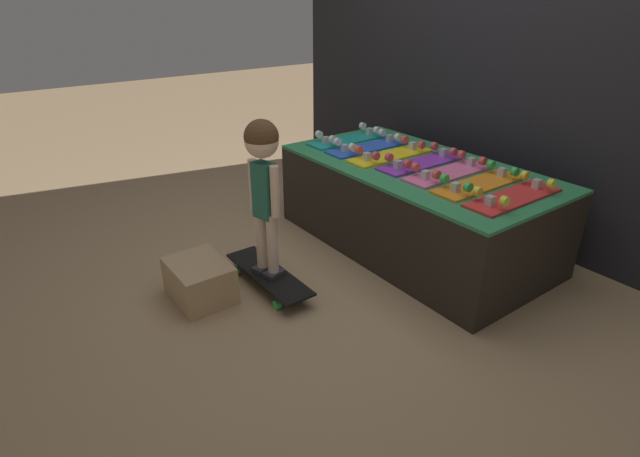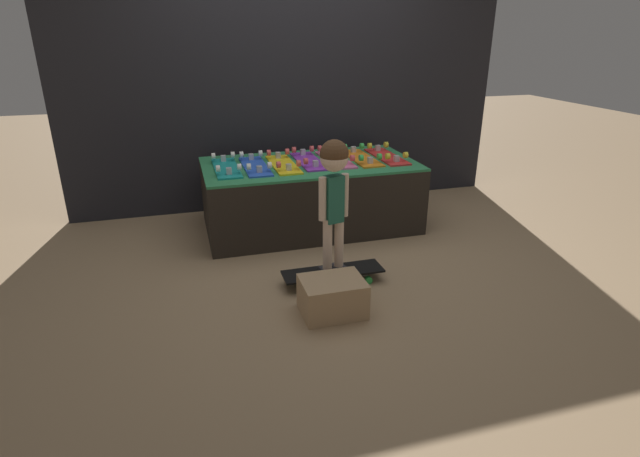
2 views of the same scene
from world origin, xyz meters
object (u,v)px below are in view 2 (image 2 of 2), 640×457
at_px(skateboard_teal_on_rack, 226,167).
at_px(child, 334,182).
at_px(skateboard_on_floor, 333,273).
at_px(skateboard_blue_on_rack, 255,165).
at_px(storage_box, 332,296).
at_px(skateboard_yellow_on_rack, 283,163).
at_px(skateboard_red_on_rack, 387,155).
at_px(skateboard_pink_on_rack, 335,158).
at_px(skateboard_orange_on_rack, 361,157).
at_px(skateboard_purple_on_rack, 309,160).

distance_m(skateboard_teal_on_rack, child, 1.22).
bearing_deg(skateboard_on_floor, skateboard_teal_on_rack, 118.62).
relative_size(skateboard_blue_on_rack, storage_box, 1.66).
distance_m(skateboard_on_floor, storage_box, 0.40).
height_order(skateboard_yellow_on_rack, skateboard_red_on_rack, same).
distance_m(skateboard_pink_on_rack, skateboard_red_on_rack, 0.47).
height_order(skateboard_red_on_rack, skateboard_on_floor, skateboard_red_on_rack).
bearing_deg(skateboard_orange_on_rack, skateboard_on_floor, -118.87).
bearing_deg(skateboard_pink_on_rack, skateboard_purple_on_rack, 178.66).
relative_size(skateboard_blue_on_rack, skateboard_on_floor, 0.91).
distance_m(skateboard_yellow_on_rack, storage_box, 1.50).
xyz_separation_m(skateboard_red_on_rack, child, (-0.83, -1.07, 0.13)).
relative_size(skateboard_blue_on_rack, skateboard_red_on_rack, 1.00).
xyz_separation_m(skateboard_pink_on_rack, skateboard_red_on_rack, (0.47, -0.02, 0.00)).
relative_size(skateboard_blue_on_rack, child, 0.70).
height_order(skateboard_teal_on_rack, skateboard_on_floor, skateboard_teal_on_rack).
bearing_deg(skateboard_orange_on_rack, skateboard_teal_on_rack, -179.33).
relative_size(skateboard_yellow_on_rack, storage_box, 1.66).
bearing_deg(skateboard_yellow_on_rack, child, -83.98).
height_order(skateboard_teal_on_rack, storage_box, skateboard_teal_on_rack).
relative_size(skateboard_orange_on_rack, storage_box, 1.66).
relative_size(skateboard_orange_on_rack, skateboard_on_floor, 0.91).
distance_m(child, storage_box, 0.73).
bearing_deg(skateboard_purple_on_rack, skateboard_yellow_on_rack, -168.33).
distance_m(skateboard_blue_on_rack, child, 1.11).
height_order(skateboard_purple_on_rack, skateboard_red_on_rack, same).
distance_m(skateboard_teal_on_rack, skateboard_on_floor, 1.32).
xyz_separation_m(skateboard_blue_on_rack, skateboard_purple_on_rack, (0.47, 0.05, 0.00)).
relative_size(skateboard_yellow_on_rack, skateboard_purple_on_rack, 1.00).
relative_size(skateboard_yellow_on_rack, skateboard_red_on_rack, 1.00).
bearing_deg(skateboard_yellow_on_rack, storage_box, -90.47).
height_order(skateboard_teal_on_rack, skateboard_pink_on_rack, same).
bearing_deg(skateboard_yellow_on_rack, skateboard_teal_on_rack, 178.17).
bearing_deg(skateboard_blue_on_rack, storage_box, -81.12).
distance_m(skateboard_red_on_rack, skateboard_on_floor, 1.45).
bearing_deg(skateboard_blue_on_rack, skateboard_on_floor, -71.82).
xyz_separation_m(skateboard_teal_on_rack, skateboard_purple_on_rack, (0.70, 0.03, 0.00)).
bearing_deg(skateboard_purple_on_rack, skateboard_pink_on_rack, -1.34).
xyz_separation_m(skateboard_teal_on_rack, skateboard_pink_on_rack, (0.94, 0.03, 0.00)).
distance_m(skateboard_pink_on_rack, child, 1.16).
xyz_separation_m(skateboard_blue_on_rack, storage_box, (0.22, -1.43, -0.48)).
height_order(skateboard_on_floor, storage_box, storage_box).
bearing_deg(skateboard_purple_on_rack, skateboard_orange_on_rack, -2.40).
relative_size(skateboard_purple_on_rack, storage_box, 1.66).
xyz_separation_m(child, storage_box, (-0.12, -0.38, -0.62)).
distance_m(skateboard_blue_on_rack, skateboard_red_on_rack, 1.17).
distance_m(skateboard_pink_on_rack, skateboard_on_floor, 1.26).
xyz_separation_m(skateboard_teal_on_rack, skateboard_orange_on_rack, (1.17, 0.01, 0.00)).
height_order(skateboard_purple_on_rack, child, child).
xyz_separation_m(skateboard_on_floor, child, (-0.00, 0.00, 0.65)).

